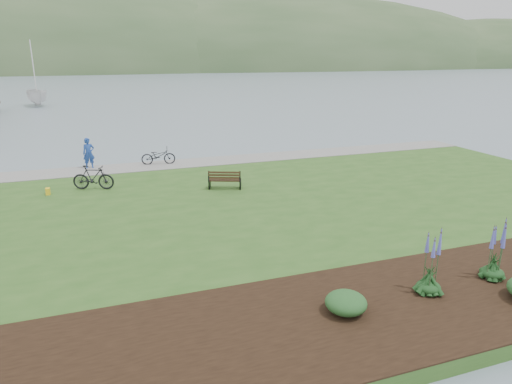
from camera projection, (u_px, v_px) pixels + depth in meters
ground at (241, 205)px, 19.89m from camera, size 600.00×600.00×0.00m
lawn at (257, 215)px, 18.03m from camera, size 34.00×20.00×0.40m
shoreline_path at (204, 162)px, 26.00m from camera, size 34.00×2.20×0.03m
garden_bed at (465, 289)px, 11.89m from camera, size 24.00×4.40×0.04m
far_hillside at (158, 71)px, 179.62m from camera, size 580.00×80.00×38.00m
park_bench at (225, 180)px, 20.68m from camera, size 1.57×1.08×0.90m
person at (88, 151)px, 24.29m from camera, size 0.77×0.59×1.94m
bicycle_a at (158, 156)px, 25.32m from camera, size 0.90×1.93×0.97m
bicycle_b at (93, 177)px, 20.60m from camera, size 1.13×1.93×1.12m
sailboat at (39, 106)px, 57.60m from camera, size 11.85×11.97×25.45m
pannier at (48, 191)px, 19.96m from camera, size 0.18×0.27×0.29m
echium_0 at (431, 269)px, 11.53m from camera, size 0.62×0.62×1.80m
echium_1 at (495, 254)px, 12.26m from camera, size 0.62×0.62×1.80m
shrub_0 at (346, 303)px, 10.75m from camera, size 0.99×0.99×0.50m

